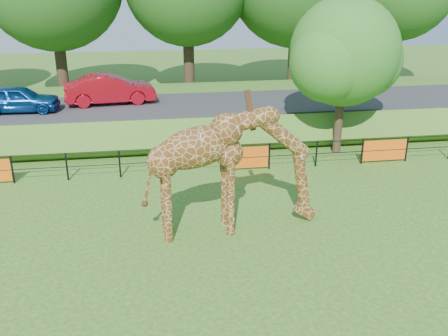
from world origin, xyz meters
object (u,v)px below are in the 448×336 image
at_px(car_red, 110,89).
at_px(car_blue, 19,99).
at_px(tree_east, 346,56).
at_px(visitor, 225,145).
at_px(giraffe, 233,171).

bearing_deg(car_red, car_blue, 98.15).
xyz_separation_m(car_red, tree_east, (10.20, -5.01, 2.13)).
bearing_deg(visitor, car_blue, -27.07).
relative_size(car_blue, car_red, 0.83).
bearing_deg(car_blue, car_red, -72.73).
bearing_deg(tree_east, giraffe, -132.21).
bearing_deg(visitor, giraffe, 82.24).
distance_m(visitor, tree_east, 6.35).
bearing_deg(car_red, tree_east, -122.62).
height_order(visitor, tree_east, tree_east).
xyz_separation_m(giraffe, visitor, (0.71, 6.06, -1.20)).
distance_m(car_red, tree_east, 11.56).
height_order(giraffe, car_red, giraffe).
height_order(car_red, tree_east, tree_east).
bearing_deg(visitor, tree_east, -175.52).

